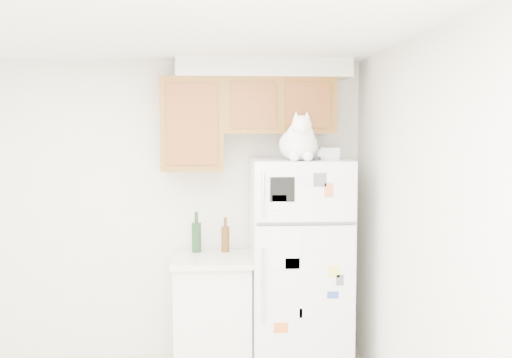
{
  "coord_description": "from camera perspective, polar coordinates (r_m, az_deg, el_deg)",
  "views": [
    {
      "loc": [
        0.68,
        -3.06,
        1.94
      ],
      "look_at": [
        1.0,
        1.55,
        1.55
      ],
      "focal_mm": 42.0,
      "sensor_mm": 36.0,
      "label": 1
    }
  ],
  "objects": [
    {
      "name": "room_shell",
      "position": [
        3.36,
        -13.47,
        0.13
      ],
      "size": [
        3.84,
        4.04,
        2.52
      ],
      "color": "silver",
      "rests_on": "ground_plane"
    },
    {
      "name": "refrigerator",
      "position": [
        4.84,
        4.14,
        -8.2
      ],
      "size": [
        0.76,
        0.78,
        1.7
      ],
      "color": "silver",
      "rests_on": "ground_plane"
    },
    {
      "name": "base_counter",
      "position": [
        4.96,
        -4.12,
        -12.5
      ],
      "size": [
        0.64,
        0.64,
        0.92
      ],
      "color": "white",
      "rests_on": "ground_plane"
    },
    {
      "name": "cat",
      "position": [
        4.52,
        4.13,
        3.52
      ],
      "size": [
        0.36,
        0.53,
        0.37
      ],
      "color": "white",
      "rests_on": "refrigerator"
    },
    {
      "name": "storage_box_back",
      "position": [
        4.89,
        5.0,
        2.58
      ],
      "size": [
        0.2,
        0.16,
        0.1
      ],
      "primitive_type": "cube",
      "rotation": [
        0.0,
        0.0,
        -0.21
      ],
      "color": "white",
      "rests_on": "refrigerator"
    },
    {
      "name": "storage_box_front",
      "position": [
        4.72,
        6.94,
        2.42
      ],
      "size": [
        0.15,
        0.11,
        0.09
      ],
      "primitive_type": "cube",
      "rotation": [
        0.0,
        0.0,
        0.03
      ],
      "color": "white",
      "rests_on": "refrigerator"
    },
    {
      "name": "bottle_green",
      "position": [
        4.98,
        -5.7,
        -5.04
      ],
      "size": [
        0.08,
        0.08,
        0.34
      ],
      "primitive_type": null,
      "color": "#19381E",
      "rests_on": "base_counter"
    },
    {
      "name": "bottle_amber",
      "position": [
        4.98,
        -2.94,
        -5.3
      ],
      "size": [
        0.07,
        0.07,
        0.29
      ],
      "primitive_type": null,
      "color": "#593814",
      "rests_on": "base_counter"
    }
  ]
}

